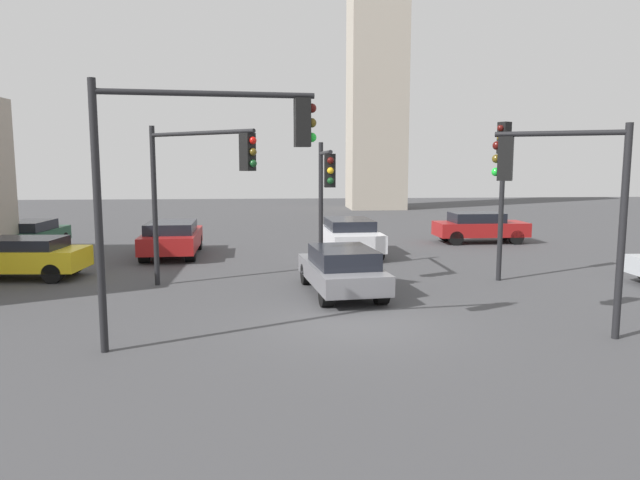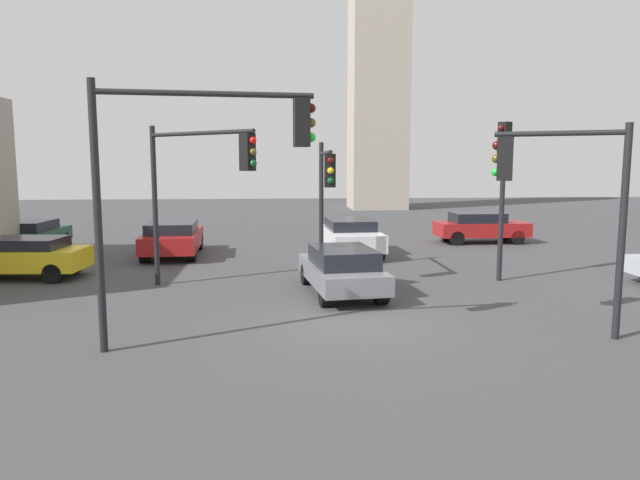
% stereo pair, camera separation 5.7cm
% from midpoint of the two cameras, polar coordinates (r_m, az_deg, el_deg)
% --- Properties ---
extents(ground_plane, '(97.38, 97.38, 0.00)m').
position_cam_midpoint_polar(ground_plane, '(14.33, 3.35, -8.07)').
color(ground_plane, '#424244').
extents(traffic_light_0, '(0.49, 0.44, 5.13)m').
position_cam_midpoint_polar(traffic_light_0, '(19.84, 17.20, 6.41)').
color(traffic_light_0, black).
rests_on(traffic_light_0, ground_plane).
extents(traffic_light_1, '(2.55, 1.45, 4.69)m').
position_cam_midpoint_polar(traffic_light_1, '(14.11, 22.13, 4.92)').
color(traffic_light_1, black).
rests_on(traffic_light_1, ground_plane).
extents(traffic_light_2, '(0.32, 3.49, 4.55)m').
position_cam_midpoint_polar(traffic_light_2, '(19.20, 0.42, 5.50)').
color(traffic_light_2, black).
rests_on(traffic_light_2, ground_plane).
extents(traffic_light_3, '(3.34, 3.00, 4.96)m').
position_cam_midpoint_polar(traffic_light_3, '(17.36, -11.84, 6.46)').
color(traffic_light_3, black).
rests_on(traffic_light_3, ground_plane).
extents(traffic_light_4, '(4.48, 0.73, 5.48)m').
position_cam_midpoint_polar(traffic_light_4, '(12.28, -11.71, 7.86)').
color(traffic_light_4, black).
rests_on(traffic_light_4, ground_plane).
extents(car_0, '(4.32, 2.21, 1.37)m').
position_cam_midpoint_polar(car_0, '(21.96, -27.08, -1.43)').
color(car_0, yellow).
rests_on(car_0, ground_plane).
extents(car_1, '(2.33, 4.80, 1.43)m').
position_cam_midpoint_polar(car_1, '(24.99, -14.23, 0.24)').
color(car_1, maroon).
rests_on(car_1, ground_plane).
extents(car_3, '(1.92, 4.18, 1.38)m').
position_cam_midpoint_polar(car_3, '(27.97, -26.23, 0.42)').
color(car_3, '#19472D').
rests_on(car_3, ground_plane).
extents(car_4, '(2.36, 4.56, 1.39)m').
position_cam_midpoint_polar(car_4, '(17.27, 2.05, -2.85)').
color(car_4, slate).
rests_on(car_4, ground_plane).
extents(car_5, '(2.30, 4.79, 1.47)m').
position_cam_midpoint_polar(car_5, '(24.71, 2.86, 0.44)').
color(car_5, silver).
rests_on(car_5, ground_plane).
extents(car_6, '(4.33, 1.88, 1.45)m').
position_cam_midpoint_polar(car_6, '(29.24, 15.16, 1.26)').
color(car_6, maroon).
rests_on(car_6, ground_plane).
extents(skyline_tower, '(4.49, 4.49, 23.60)m').
position_cam_midpoint_polar(skyline_tower, '(50.06, 5.51, 16.68)').
color(skyline_tower, '#A89E8E').
rests_on(skyline_tower, ground_plane).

